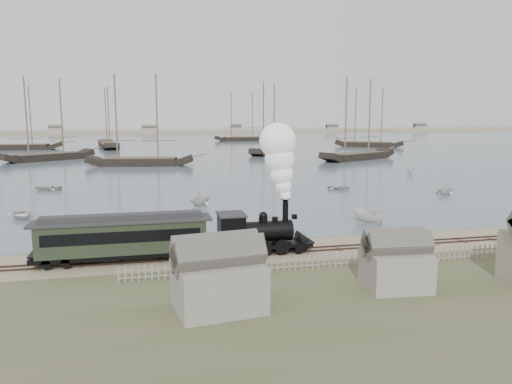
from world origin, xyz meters
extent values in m
plane|color=tan|center=(0.00, 0.00, 0.00)|extent=(600.00, 600.00, 0.00)
cube|color=#465664|center=(0.00, 170.00, 0.03)|extent=(600.00, 336.00, 0.06)
cube|color=#38251E|center=(0.00, -2.50, 0.10)|extent=(120.00, 0.08, 0.12)
cube|color=#38251E|center=(0.00, -1.50, 0.10)|extent=(120.00, 0.08, 0.12)
cube|color=#45352C|center=(0.00, -2.00, 0.03)|extent=(120.00, 1.80, 0.06)
cube|color=tan|center=(0.00, 250.00, 0.00)|extent=(500.00, 20.00, 1.80)
cube|color=black|center=(-4.39, -2.00, 0.77)|extent=(7.55, 2.22, 0.28)
cylinder|color=black|center=(-4.84, -2.00, 1.88)|extent=(4.66, 1.67, 1.67)
cube|color=black|center=(-7.28, -2.00, 2.10)|extent=(2.00, 2.44, 2.55)
cube|color=#2B2B2D|center=(-7.28, -2.00, 3.44)|extent=(2.22, 2.66, 0.13)
cylinder|color=black|center=(-2.73, -2.00, 3.38)|extent=(0.49, 0.49, 1.78)
sphere|color=black|center=(-4.62, -2.00, 3.18)|extent=(0.71, 0.71, 0.71)
cone|color=black|center=(-0.84, -2.00, 0.66)|extent=(1.55, 2.22, 2.22)
cube|color=black|center=(-1.95, -2.00, 2.99)|extent=(0.39, 0.39, 0.39)
cube|color=black|center=(-15.79, -2.00, 0.70)|extent=(13.63, 2.24, 0.34)
cube|color=black|center=(-15.79, -2.00, 2.06)|extent=(12.66, 2.43, 2.43)
cube|color=black|center=(-15.79, -3.24, 2.30)|extent=(11.68, 0.06, 0.88)
cube|color=black|center=(-15.79, -0.76, 2.30)|extent=(11.68, 0.06, 0.88)
cube|color=#2B2B2D|center=(-15.79, -2.00, 3.32)|extent=(13.63, 2.63, 0.18)
cube|color=#2B2B2D|center=(-15.79, -2.00, 3.62)|extent=(12.17, 1.17, 0.44)
imported|color=silver|center=(-19.05, 0.35, 0.39)|extent=(4.19, 4.61, 0.78)
imported|color=silver|center=(-27.35, 17.18, 0.47)|extent=(4.72, 4.09, 0.82)
imported|color=silver|center=(-7.24, 20.76, 0.93)|extent=(4.15, 4.29, 1.74)
imported|color=silver|center=(8.68, 6.23, 0.83)|extent=(4.19, 3.43, 1.55)
imported|color=silver|center=(14.70, 28.94, 0.42)|extent=(3.95, 4.28, 0.72)
imported|color=silver|center=(27.77, 21.38, 0.90)|extent=(3.56, 3.85, 1.68)
imported|color=silver|center=(35.91, 45.26, 0.72)|extent=(3.47, 3.20, 1.33)
imported|color=silver|center=(-28.17, 38.06, 0.48)|extent=(3.47, 4.43, 0.84)
camera|label=1|loc=(-14.07, -40.94, 11.53)|focal=35.00mm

